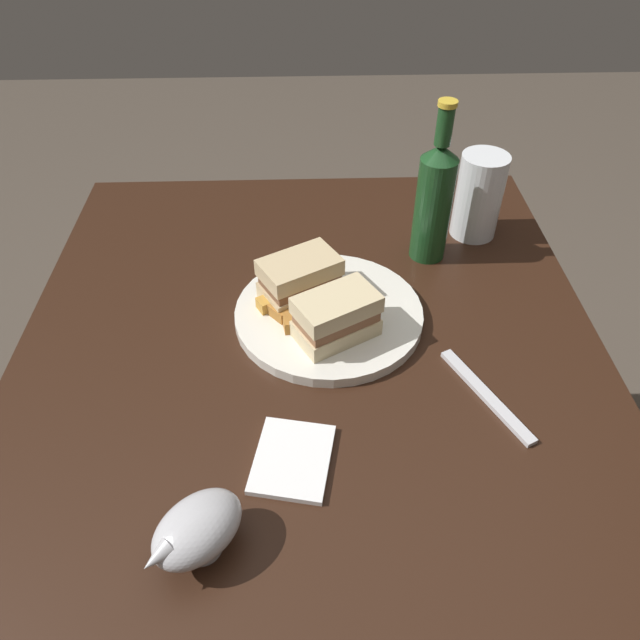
% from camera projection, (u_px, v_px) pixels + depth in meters
% --- Properties ---
extents(ground_plane, '(6.00, 6.00, 0.00)m').
position_uv_depth(ground_plane, '(314.00, 577.00, 1.34)').
color(ground_plane, '#4C4238').
extents(dining_table, '(1.01, 0.86, 0.71)m').
position_uv_depth(dining_table, '(313.00, 489.00, 1.11)').
color(dining_table, black).
rests_on(dining_table, ground).
extents(plate, '(0.28, 0.28, 0.02)m').
position_uv_depth(plate, '(329.00, 314.00, 0.92)').
color(plate, silver).
rests_on(plate, dining_table).
extents(sandwich_half_left, '(0.12, 0.14, 0.07)m').
position_uv_depth(sandwich_half_left, '(300.00, 279.00, 0.92)').
color(sandwich_half_left, '#CCB284').
rests_on(sandwich_half_left, plate).
extents(sandwich_half_right, '(0.12, 0.13, 0.07)m').
position_uv_depth(sandwich_half_right, '(336.00, 317.00, 0.85)').
color(sandwich_half_right, beige).
rests_on(sandwich_half_right, plate).
extents(potato_wedge_front, '(0.05, 0.05, 0.02)m').
position_uv_depth(potato_wedge_front, '(276.00, 309.00, 0.90)').
color(potato_wedge_front, '#AD702D').
rests_on(potato_wedge_front, plate).
extents(potato_wedge_middle, '(0.04, 0.03, 0.02)m').
position_uv_depth(potato_wedge_middle, '(291.00, 320.00, 0.88)').
color(potato_wedge_middle, '#AD702D').
rests_on(potato_wedge_middle, plate).
extents(potato_wedge_back, '(0.05, 0.06, 0.02)m').
position_uv_depth(potato_wedge_back, '(275.00, 301.00, 0.92)').
color(potato_wedge_back, gold).
rests_on(potato_wedge_back, plate).
extents(potato_wedge_left_edge, '(0.04, 0.04, 0.02)m').
position_uv_depth(potato_wedge_left_edge, '(306.00, 304.00, 0.91)').
color(potato_wedge_left_edge, '#B77F33').
rests_on(potato_wedge_left_edge, plate).
extents(potato_wedge_right_edge, '(0.04, 0.04, 0.02)m').
position_uv_depth(potato_wedge_right_edge, '(303.00, 316.00, 0.89)').
color(potato_wedge_right_edge, '#B77F33').
rests_on(potato_wedge_right_edge, plate).
extents(pint_glass, '(0.08, 0.08, 0.15)m').
position_uv_depth(pint_glass, '(478.00, 200.00, 1.05)').
color(pint_glass, white).
rests_on(pint_glass, dining_table).
extents(gravy_boat, '(0.13, 0.12, 0.06)m').
position_uv_depth(gravy_boat, '(196.00, 530.00, 0.62)').
color(gravy_boat, '#B7B7BC').
rests_on(gravy_boat, dining_table).
extents(cider_bottle, '(0.06, 0.06, 0.27)m').
position_uv_depth(cider_bottle, '(434.00, 199.00, 0.98)').
color(cider_bottle, '#19421E').
rests_on(cider_bottle, dining_table).
extents(napkin, '(0.13, 0.11, 0.01)m').
position_uv_depth(napkin, '(292.00, 459.00, 0.73)').
color(napkin, white).
rests_on(napkin, dining_table).
extents(fork, '(0.17, 0.09, 0.01)m').
position_uv_depth(fork, '(486.00, 395.00, 0.81)').
color(fork, silver).
rests_on(fork, dining_table).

